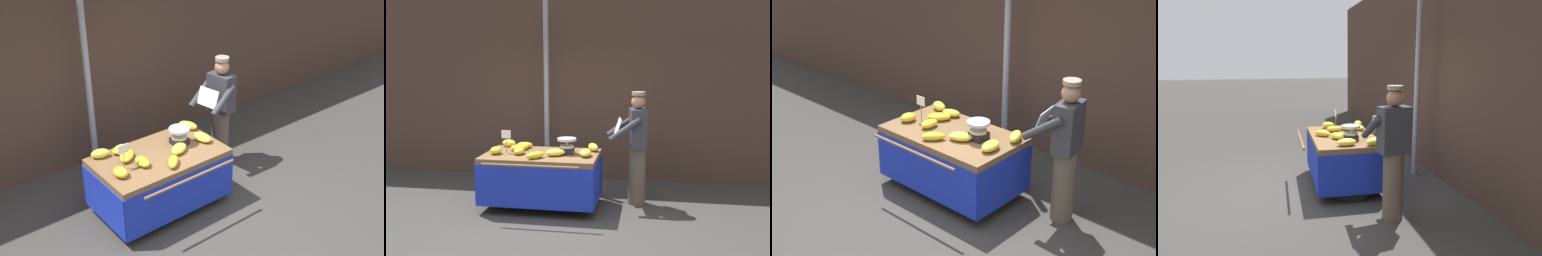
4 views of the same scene
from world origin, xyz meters
The scene contains 16 objects.
ground_plane centered at (0.00, 0.00, 0.00)m, with size 60.00×60.00×0.00m, color #383533.
back_wall centered at (0.00, 2.73, 1.88)m, with size 16.00×0.24×3.77m, color #473328.
street_pole centered at (-0.40, 2.26, 1.59)m, with size 0.09×0.09×3.19m, color gray.
banana_cart centered at (-0.17, 0.92, 0.59)m, with size 1.70×1.20×0.81m.
weighing_scale centered at (0.21, 0.98, 0.93)m, with size 0.28×0.28×0.24m.
price_sign centered at (-0.69, 0.89, 1.06)m, with size 0.14×0.01×0.34m.
banana_bunch_0 centered at (0.07, 0.81, 0.87)m, with size 0.16×0.29×0.10m, color yellow.
banana_bunch_1 centered at (0.50, 0.85, 0.87)m, with size 0.17×0.28×0.11m, color yellow.
banana_bunch_2 centered at (-0.82, 0.78, 0.87)m, with size 0.16×0.22×0.11m, color gold.
banana_bunch_3 centered at (-0.52, 1.27, 0.86)m, with size 0.16×0.25×0.09m, color gold.
banana_bunch_4 centered at (-0.79, 1.32, 0.87)m, with size 0.13×0.24×0.12m, color yellow.
banana_bunch_5 centered at (-0.48, 0.83, 0.86)m, with size 0.15×0.25×0.10m, color gold.
banana_bunch_6 centered at (0.56, 1.24, 0.87)m, with size 0.13×0.28×0.11m, color yellow.
banana_bunch_7 centered at (-0.17, 0.60, 0.86)m, with size 0.12×0.29×0.10m, color gold.
banana_bunch_8 centered at (-0.55, 1.07, 0.86)m, with size 0.16×0.30×0.10m, color gold.
vendor_person centered at (1.21, 1.30, 0.87)m, with size 0.63×0.58×1.71m.
Camera 3 is at (4.05, -3.49, 3.58)m, focal length 50.94 mm.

